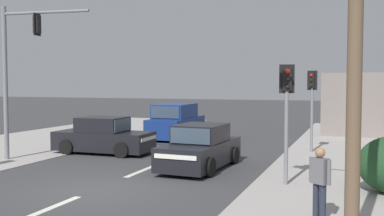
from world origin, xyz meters
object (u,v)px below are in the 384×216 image
Objects in this scene: sedan_kerbside_parked at (104,137)px; pedestrian_at_kerb at (320,180)px; pedestal_signal_right_kerb at (287,104)px; traffic_signal_mast at (17,62)px; sedan_oncoming_mid at (201,148)px; pedestal_signal_far_median at (312,97)px; suv_crossing_left at (176,122)px.

pedestrian_at_kerb reaches higher than sedan_kerbside_parked.
sedan_kerbside_parked is 2.62× the size of pedestrian_at_kerb.
pedestal_signal_right_kerb reaches higher than pedestrian_at_kerb.
sedan_kerbside_parked is at bearing 144.58° from pedestrian_at_kerb.
traffic_signal_mast reaches higher than pedestal_signal_right_kerb.
traffic_signal_mast is 1.39× the size of sedan_oncoming_mid.
pedestal_signal_right_kerb is at bearing -4.39° from traffic_signal_mast.
sedan_kerbside_parked is (2.20, 2.65, -3.13)m from traffic_signal_mast.
pedestal_signal_far_median is at bearing 29.76° from traffic_signal_mast.
sedan_oncoming_mid is 6.67m from pedestrian_at_kerb.
pedestrian_at_kerb is (9.47, -6.74, 0.22)m from sedan_kerbside_parked.
traffic_signal_mast reaches higher than suv_crossing_left.
sedan_kerbside_parked is at bearing 50.29° from traffic_signal_mast.
pedestal_signal_far_median reaches higher than pedestrian_at_kerb.
sedan_kerbside_parked is 0.99× the size of sedan_oncoming_mid.
suv_crossing_left is 1.06× the size of sedan_oncoming_mid.
traffic_signal_mast is 9.64m from suv_crossing_left.
pedestal_signal_right_kerb is at bearing -27.37° from sedan_oncoming_mid.
sedan_oncoming_mid is (-3.34, -5.17, -1.71)m from pedestal_signal_far_median.
pedestrian_at_kerb is (4.44, -4.96, 0.22)m from sedan_oncoming_mid.
pedestal_signal_far_median is at bearing 22.08° from sedan_kerbside_parked.
pedestal_signal_far_median is 2.18× the size of pedestrian_at_kerb.
pedestal_signal_far_median reaches higher than sedan_kerbside_parked.
pedestrian_at_kerb is (8.55, -12.71, 0.04)m from suv_crossing_left.
pedestal_signal_right_kerb and pedestal_signal_far_median have the same top height.
suv_crossing_left is 8.77m from sedan_oncoming_mid.
suv_crossing_left is (-7.45, 2.58, -1.53)m from pedestal_signal_far_median.
pedestrian_at_kerb is at bearing -35.42° from sedan_kerbside_parked.
pedestrian_at_kerb reaches higher than sedan_oncoming_mid.
pedestal_signal_far_median is (0.10, 6.85, 0.00)m from pedestal_signal_right_kerb.
pedestrian_at_kerb is (11.67, -4.09, -2.91)m from traffic_signal_mast.
pedestal_signal_right_kerb is at bearing 110.08° from pedestrian_at_kerb.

